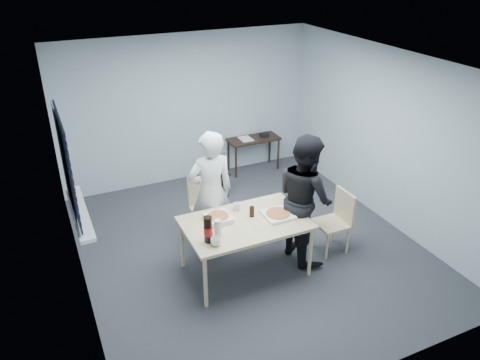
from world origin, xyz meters
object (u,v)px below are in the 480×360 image
person_white (211,193)px  backpack (218,162)px  chair_far (204,203)px  chair_right (337,217)px  side_table (254,142)px  soda_bottle (208,230)px  dining_table (245,226)px  person_black (305,198)px  mug_b (237,207)px  stool (219,178)px  mug_a (216,241)px

person_white → backpack: bearing=-116.0°
chair_far → backpack: bearing=57.5°
chair_right → side_table: 2.83m
backpack → person_white: bearing=-91.0°
chair_right → soda_bottle: (-1.95, -0.14, 0.40)m
dining_table → person_white: bearing=107.3°
person_black → chair_far: bearing=44.3°
mug_b → soda_bottle: 0.81m
chair_far → person_black: (1.02, -1.05, 0.37)m
chair_right → stool: size_ratio=2.02×
mug_a → backpack: bearing=67.0°
chair_far → dining_table: bearing=-81.9°
dining_table → backpack: (0.48, 2.06, -0.07)m
person_white → stool: (0.68, 1.42, -0.56)m
dining_table → mug_a: size_ratio=12.62×
chair_far → chair_right: size_ratio=1.00×
person_white → stool: 1.67m
stool → chair_right: bearing=-67.6°
chair_right → person_black: bearing=169.1°
mug_a → side_table: bearing=56.9°
chair_far → person_black: bearing=-45.7°
chair_right → mug_b: size_ratio=8.90×
dining_table → soda_bottle: bearing=-159.7°
backpack → mug_b: size_ratio=3.78×
person_black → stool: (-0.39, 2.05, -0.56)m
dining_table → mug_b: bearing=85.9°
mug_a → mug_b: mug_a is taller
dining_table → person_black: person_black is taller
backpack → mug_a: mug_a is taller
chair_right → soda_bottle: soda_bottle is taller
stool → backpack: backpack is taller
dining_table → side_table: bearing=61.9°
person_black → side_table: (0.60, 2.73, -0.32)m
mug_b → person_black: bearing=-19.4°
backpack → dining_table: bearing=-78.1°
person_white → backpack: person_white is taller
dining_table → mug_b: (0.02, 0.32, 0.11)m
chair_right → backpack: (-0.89, 2.14, 0.11)m
person_black → mug_a: 1.44m
chair_right → mug_b: (-1.34, 0.39, 0.29)m
dining_table → soda_bottle: (-0.58, -0.21, 0.22)m
dining_table → chair_right: 1.38m
mug_b → mug_a: bearing=-131.1°
backpack → mug_a: (-1.01, -2.38, 0.18)m
dining_table → backpack: size_ratio=4.11×
chair_far → chair_right: same height
mug_a → chair_right: bearing=7.2°
chair_far → chair_right: bearing=-37.0°
chair_right → mug_a: bearing=-172.8°
dining_table → mug_b: 0.34m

